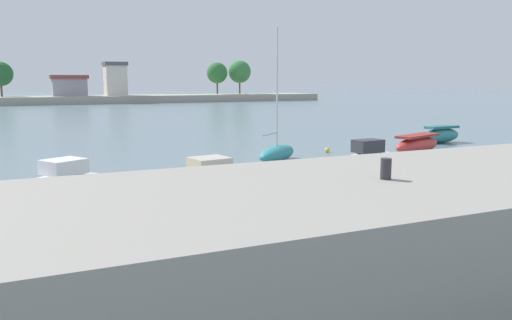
% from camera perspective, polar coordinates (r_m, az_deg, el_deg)
% --- Properties ---
extents(ground_plane, '(400.00, 400.00, 0.00)m').
position_cam_1_polar(ground_plane, '(17.40, -1.09, -6.31)').
color(ground_plane, slate).
extents(seawall_embankment, '(66.32, 6.39, 2.38)m').
position_cam_1_polar(seawall_embankment, '(11.85, 11.23, -7.77)').
color(seawall_embankment, gray).
rests_on(seawall_embankment, ground).
extents(mooring_bollard, '(0.24, 0.24, 0.46)m').
position_cam_1_polar(mooring_bollard, '(11.70, 14.07, -0.94)').
color(mooring_bollard, '#2D2D33').
rests_on(mooring_bollard, seawall_embankment).
extents(moored_boat_1, '(5.08, 3.84, 1.48)m').
position_cam_1_polar(moored_boat_1, '(21.41, -21.28, -2.52)').
color(moored_boat_1, white).
rests_on(moored_boat_1, ground).
extents(moored_boat_2, '(5.18, 2.72, 1.39)m').
position_cam_1_polar(moored_boat_2, '(21.29, -6.06, -2.21)').
color(moored_boat_2, yellow).
rests_on(moored_boat_2, ground).
extents(moored_boat_3, '(3.86, 3.56, 7.35)m').
position_cam_1_polar(moored_boat_3, '(28.94, 2.33, 0.80)').
color(moored_boat_3, teal).
rests_on(moored_boat_3, ground).
extents(moored_boat_4, '(4.32, 1.81, 1.47)m').
position_cam_1_polar(moored_boat_4, '(27.73, 12.40, 0.31)').
color(moored_boat_4, white).
rests_on(moored_boat_4, ground).
extents(moored_boat_5, '(4.67, 2.67, 1.19)m').
position_cam_1_polar(moored_boat_5, '(33.68, 17.29, 1.64)').
color(moored_boat_5, '#C63833').
rests_on(moored_boat_5, ground).
extents(moored_boat_6, '(3.47, 1.36, 1.23)m').
position_cam_1_polar(moored_boat_6, '(40.10, 19.70, 2.63)').
color(moored_boat_6, teal).
rests_on(moored_boat_6, ground).
extents(mooring_buoy_1, '(0.36, 0.36, 0.36)m').
position_cam_1_polar(mooring_buoy_1, '(23.67, -17.43, -2.20)').
color(mooring_buoy_1, red).
rests_on(mooring_buoy_1, ground).
extents(mooring_buoy_2, '(0.44, 0.44, 0.44)m').
position_cam_1_polar(mooring_buoy_2, '(30.45, 20.14, 0.11)').
color(mooring_buoy_2, red).
rests_on(mooring_buoy_2, ground).
extents(mooring_buoy_3, '(0.30, 0.30, 0.30)m').
position_cam_1_polar(mooring_buoy_3, '(33.09, 7.84, 1.11)').
color(mooring_buoy_3, yellow).
rests_on(mooring_buoy_3, ground).
extents(distant_shoreline, '(110.45, 11.35, 8.86)m').
position_cam_1_polar(distant_shoreline, '(107.30, -20.08, 6.81)').
color(distant_shoreline, '#9E998C').
rests_on(distant_shoreline, ground).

